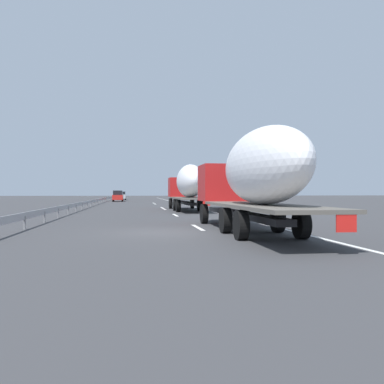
{
  "coord_description": "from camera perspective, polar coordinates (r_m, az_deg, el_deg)",
  "views": [
    {
      "loc": [
        -16.89,
        1.19,
        1.66
      ],
      "look_at": [
        13.11,
        -3.13,
        1.67
      ],
      "focal_mm": 38.16,
      "sensor_mm": 36.0,
      "label": 1
    }
  ],
  "objects": [
    {
      "name": "lane_stripe_2",
      "position": [
        39.92,
        -3.89,
        -2.39
      ],
      "size": [
        3.2,
        0.2,
        0.01
      ],
      "primitive_type": "cube",
      "color": "white",
      "rests_on": "ground_plane"
    },
    {
      "name": "lane_stripe_1",
      "position": [
        29.43,
        -2.35,
        -3.24
      ],
      "size": [
        3.2,
        0.2,
        0.01
      ],
      "primitive_type": "cube",
      "color": "white",
      "rests_on": "ground_plane"
    },
    {
      "name": "tree_2",
      "position": [
        89.73,
        -0.09,
        1.55
      ],
      "size": [
        3.21,
        3.21,
        6.93
      ],
      "color": "#472D19",
      "rests_on": "ground_plane"
    },
    {
      "name": "lane_stripe_5",
      "position": [
        61.73,
        -5.41,
        -1.55
      ],
      "size": [
        3.2,
        0.2,
        0.01
      ],
      "primitive_type": "cube",
      "color": "white",
      "rests_on": "ground_plane"
    },
    {
      "name": "edge_line_right",
      "position": [
        62.27,
        -2.02,
        -1.54
      ],
      "size": [
        110.0,
        0.2,
        0.01
      ],
      "primitive_type": "cube",
      "color": "white",
      "rests_on": "ground_plane"
    },
    {
      "name": "lane_stripe_4",
      "position": [
        57.01,
        -5.18,
        -1.68
      ],
      "size": [
        3.2,
        0.2,
        0.01
      ],
      "primitive_type": "cube",
      "color": "white",
      "rests_on": "ground_plane"
    },
    {
      "name": "car_red_compact",
      "position": [
        72.35,
        -10.32,
        -0.56
      ],
      "size": [
        4.59,
        1.78,
        1.93
      ],
      "color": "red",
      "rests_on": "ground_plane"
    },
    {
      "name": "lane_stripe_3",
      "position": [
        43.35,
        -4.23,
        -2.2
      ],
      "size": [
        3.2,
        0.2,
        0.01
      ],
      "primitive_type": "cube",
      "color": "white",
      "rests_on": "ground_plane"
    },
    {
      "name": "car_silver_hatch",
      "position": [
        87.09,
        -9.82,
        -0.51
      ],
      "size": [
        4.53,
        1.8,
        1.76
      ],
      "color": "#ADB2B7",
      "rests_on": "ground_plane"
    },
    {
      "name": "guardrail_median",
      "position": [
        60.09,
        -12.78,
        -1.04
      ],
      "size": [
        94.0,
        0.1,
        0.76
      ],
      "color": "#9EA0A5",
      "rests_on": "ground_plane"
    },
    {
      "name": "lane_stripe_0",
      "position": [
        19.19,
        0.8,
        -4.97
      ],
      "size": [
        3.2,
        0.2,
        0.01
      ],
      "primitive_type": "cube",
      "color": "white",
      "rests_on": "ground_plane"
    },
    {
      "name": "tree_0",
      "position": [
        36.61,
        10.09,
        3.88
      ],
      "size": [
        3.11,
        3.11,
        6.47
      ],
      "color": "#472D19",
      "rests_on": "ground_plane"
    },
    {
      "name": "road_sign",
      "position": [
        61.91,
        -0.86,
        0.58
      ],
      "size": [
        0.1,
        0.9,
        3.33
      ],
      "color": "gray",
      "rests_on": "ground_plane"
    },
    {
      "name": "truck_trailing",
      "position": [
        16.7,
        8.49,
        2.36
      ],
      "size": [
        13.93,
        2.55,
        4.05
      ],
      "color": "#B21919",
      "rests_on": "ground_plane"
    },
    {
      "name": "ground_plane",
      "position": [
        56.92,
        -6.99,
        -1.68
      ],
      "size": [
        260.0,
        260.0,
        0.0
      ],
      "primitive_type": "plane",
      "color": "#38383A"
    },
    {
      "name": "tree_1",
      "position": [
        66.34,
        2.49,
        1.59
      ],
      "size": [
        2.75,
        2.75,
        5.41
      ],
      "color": "#472D19",
      "rests_on": "ground_plane"
    },
    {
      "name": "truck_lead",
      "position": [
        36.26,
        -0.59,
        1.03
      ],
      "size": [
        12.92,
        2.55,
        4.02
      ],
      "color": "#B21919",
      "rests_on": "ground_plane"
    }
  ]
}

